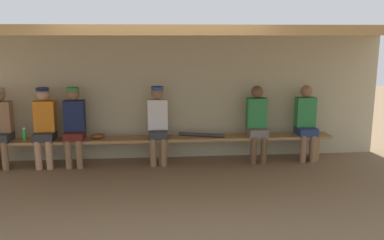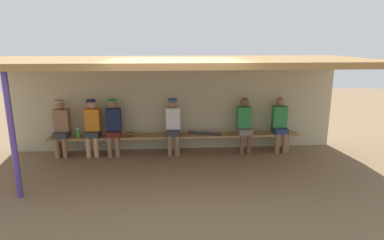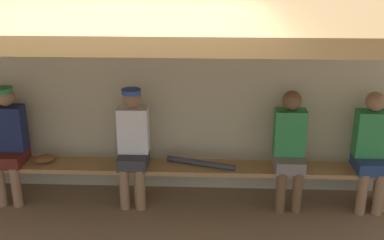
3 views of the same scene
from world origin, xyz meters
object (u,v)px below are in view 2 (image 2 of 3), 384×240
object	(u,v)px
support_post	(12,137)
water_bottle_blue	(78,133)
player_near_post	(92,125)
baseball_glove_dark_brown	(130,134)
player_shirtless_tan	(280,122)
player_leftmost	(114,124)
player_middle	(61,125)
player_in_white	(244,123)
player_in_blue	(173,123)
bench	(175,138)
baseball_bat	(204,133)

from	to	relation	value
support_post	water_bottle_blue	xyz separation A→B (m)	(0.49, 2.06, -0.53)
player_near_post	baseball_glove_dark_brown	world-z (taller)	player_near_post
player_shirtless_tan	player_leftmost	bearing A→B (deg)	179.99
water_bottle_blue	player_middle	bearing A→B (deg)	173.87
player_leftmost	water_bottle_blue	bearing A→B (deg)	-177.12
player_in_white	player_in_blue	bearing A→B (deg)	179.98
player_leftmost	baseball_glove_dark_brown	distance (m)	0.45
player_leftmost	player_shirtless_tan	xyz separation A→B (m)	(4.03, -0.00, -0.02)
player_in_white	water_bottle_blue	world-z (taller)	player_in_white
player_shirtless_tan	water_bottle_blue	size ratio (longest dim) A/B	6.00
baseball_glove_dark_brown	bench	bearing A→B (deg)	156.95
baseball_bat	baseball_glove_dark_brown	bearing A→B (deg)	-163.73
player_in_blue	player_near_post	bearing A→B (deg)	180.00
player_shirtless_tan	player_in_white	size ratio (longest dim) A/B	1.00
player_leftmost	player_shirtless_tan	size ratio (longest dim) A/B	1.01
player_shirtless_tan	baseball_glove_dark_brown	size ratio (longest dim) A/B	5.56
player_leftmost	bench	bearing A→B (deg)	-0.14
player_in_blue	player_middle	bearing A→B (deg)	180.00
player_in_white	player_near_post	xyz separation A→B (m)	(-3.64, 0.00, 0.02)
support_post	bench	xyz separation A→B (m)	(2.78, 2.10, -0.71)
player_shirtless_tan	player_near_post	world-z (taller)	player_near_post
player_in_white	baseball_glove_dark_brown	bearing A→B (deg)	179.75
player_in_white	player_middle	distance (m)	4.35
player_leftmost	player_in_blue	bearing A→B (deg)	0.00
player_shirtless_tan	player_middle	bearing A→B (deg)	179.99
player_in_blue	support_post	bearing A→B (deg)	-142.31
player_in_white	water_bottle_blue	xyz separation A→B (m)	(-3.97, -0.04, -0.16)
player_leftmost	player_in_white	xyz separation A→B (m)	(3.15, -0.00, -0.02)
bench	baseball_bat	distance (m)	0.71
player_in_white	player_middle	xyz separation A→B (m)	(-4.35, 0.00, 0.02)
player_in_blue	bench	bearing A→B (deg)	-3.82
player_middle	support_post	bearing A→B (deg)	-92.95
player_middle	player_near_post	xyz separation A→B (m)	(0.71, 0.00, 0.00)
support_post	player_middle	xyz separation A→B (m)	(0.11, 2.10, -0.35)
bench	player_shirtless_tan	xyz separation A→B (m)	(2.57, 0.00, 0.34)
player_shirtless_tan	player_middle	xyz separation A→B (m)	(-5.24, 0.00, 0.02)
player_in_white	baseball_bat	world-z (taller)	player_in_white
player_near_post	support_post	bearing A→B (deg)	-111.36
player_in_blue	baseball_bat	size ratio (longest dim) A/B	1.68
player_leftmost	water_bottle_blue	distance (m)	0.84
bench	water_bottle_blue	bearing A→B (deg)	-179.05
support_post	player_leftmost	distance (m)	2.51
water_bottle_blue	player_in_blue	bearing A→B (deg)	1.06
baseball_bat	player_leftmost	bearing A→B (deg)	-163.34
player_leftmost	baseball_glove_dark_brown	world-z (taller)	player_leftmost
player_shirtless_tan	baseball_bat	world-z (taller)	player_shirtless_tan
bench	player_near_post	bearing A→B (deg)	179.90
player_in_white	baseball_glove_dark_brown	size ratio (longest dim) A/B	5.56
player_shirtless_tan	player_middle	world-z (taller)	player_middle
player_in_blue	baseball_glove_dark_brown	size ratio (longest dim) A/B	5.60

